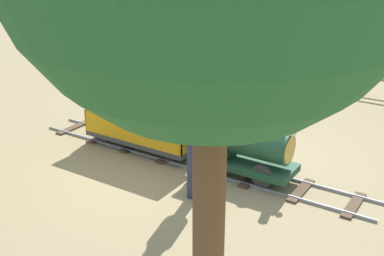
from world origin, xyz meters
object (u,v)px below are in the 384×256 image
locomotive (242,144)px  conductor_person (195,128)px  passenger_car (143,124)px  park_bench (260,88)px

locomotive → conductor_person: size_ratio=0.89×
conductor_person → passenger_car: bearing=-119.0°
locomotive → passenger_car: bearing=-90.0°
passenger_car → conductor_person: 1.81m
passenger_car → park_bench: bearing=165.1°
passenger_car → park_bench: size_ratio=1.47×
locomotive → conductor_person: (0.84, -0.25, 0.47)m
conductor_person → park_bench: size_ratio=1.19×
locomotive → passenger_car: size_ratio=0.72×
park_bench → locomotive: bearing=20.4°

